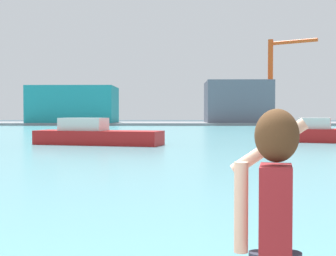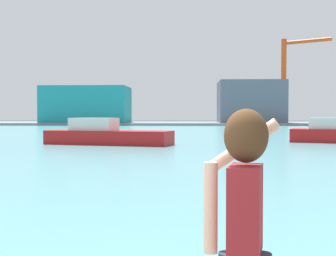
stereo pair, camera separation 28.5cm
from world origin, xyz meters
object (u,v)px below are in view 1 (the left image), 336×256
at_px(boat_moored, 95,135).
at_px(warehouse_right, 237,102).
at_px(warehouse_left, 74,105).
at_px(port_crane, 275,73).
at_px(boat_moored_2, 324,133).
at_px(person_photographer, 274,214).

xyz_separation_m(boat_moored, warehouse_right, (17.78, 61.34, 3.86)).
xyz_separation_m(boat_moored, warehouse_left, (-14.66, 59.49, 3.32)).
relative_size(warehouse_left, warehouse_right, 1.31).
distance_m(warehouse_right, port_crane, 9.34).
relative_size(boat_moored_2, warehouse_right, 0.57).
distance_m(person_photographer, warehouse_right, 91.54).
xyz_separation_m(warehouse_left, warehouse_right, (32.43, 1.85, 0.54)).
distance_m(person_photographer, port_crane, 90.34).
bearing_deg(warehouse_right, person_photographer, -97.21).
bearing_deg(warehouse_right, warehouse_left, -176.73).
distance_m(boat_moored_2, port_crane, 56.93).
bearing_deg(person_photographer, boat_moored_2, -5.71).
relative_size(person_photographer, warehouse_right, 0.14).
height_order(person_photographer, boat_moored, person_photographer).
distance_m(boat_moored_2, warehouse_right, 58.46).
height_order(boat_moored, warehouse_right, warehouse_right).
height_order(warehouse_right, port_crane, port_crane).
distance_m(person_photographer, boat_moored_2, 34.10).
relative_size(boat_moored, boat_moored_2, 1.30).
bearing_deg(warehouse_left, boat_moored, -76.16).
bearing_deg(boat_moored, person_photographer, -63.38).
distance_m(boat_moored_2, warehouse_left, 64.73).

